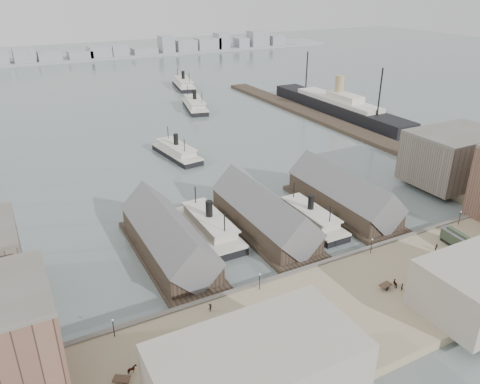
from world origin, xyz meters
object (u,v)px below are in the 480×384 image
ocean_steamer (338,106)px  horse_cart_right (393,284)px  tram (459,242)px  horse_cart_left (129,373)px  horse_cart_center (300,325)px  ferry_docked_west (210,226)px

ocean_steamer → horse_cart_right: size_ratio=19.79×
tram → horse_cart_left: bearing=-172.5°
ocean_steamer → horse_cart_right: bearing=-124.2°
horse_cart_right → ocean_steamer: bearing=-42.3°
horse_cart_right → horse_cart_center: bearing=85.5°
tram → horse_cart_right: (-25.05, -4.26, -1.05)m
ferry_docked_west → horse_cart_right: ferry_docked_west is taller
ferry_docked_west → ocean_steamer: size_ratio=0.30×
tram → horse_cart_center: size_ratio=2.02×
tram → horse_cart_center: bearing=-167.5°
ocean_steamer → tram: bearing=-116.1°
ferry_docked_west → tram: 60.68m
ferry_docked_west → tram: ferry_docked_west is taller
ferry_docked_west → ocean_steamer: bearing=37.0°
horse_cart_left → horse_cart_right: 55.12m
tram → horse_cart_right: bearing=-164.5°
ferry_docked_west → horse_cart_right: size_ratio=5.93×
ocean_steamer → horse_cart_left: bearing=-139.1°
ferry_docked_west → ocean_steamer: (105.00, 79.26, 1.66)m
horse_cart_left → horse_cart_right: horse_cart_left is taller
horse_cart_left → horse_cart_right: bearing=-58.0°
horse_cart_center → horse_cart_right: 24.29m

